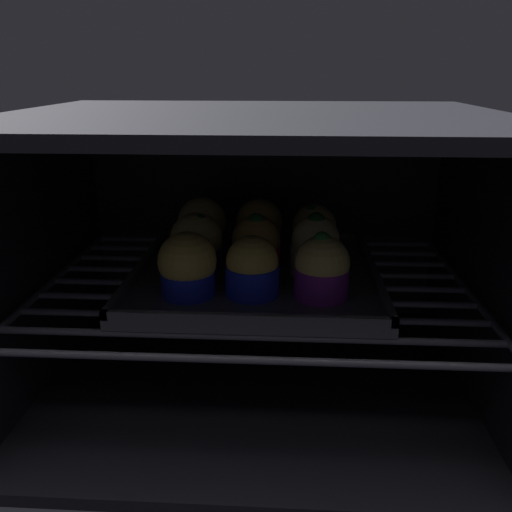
{
  "coord_description": "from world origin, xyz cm",
  "views": [
    {
      "loc": [
        3.93,
        -42.72,
        40.23
      ],
      "look_at": [
        0.0,
        22.92,
        17.35
      ],
      "focal_mm": 37.73,
      "sensor_mm": 36.0,
      "label": 1
    }
  ],
  "objects_px": {
    "baking_tray": "(256,275)",
    "muffin_row0_col0": "(188,266)",
    "muffin_row1_col2": "(315,247)",
    "muffin_row1_col0": "(196,244)",
    "muffin_row0_col2": "(322,269)",
    "muffin_row2_col0": "(202,227)",
    "muffin_row2_col2": "(314,231)",
    "muffin_row1_col1": "(253,245)",
    "muffin_row0_col1": "(255,268)",
    "muffin_row2_col1": "(261,228)"
  },
  "relations": [
    {
      "from": "muffin_row1_col1",
      "to": "muffin_row2_col1",
      "type": "height_order",
      "value": "same"
    },
    {
      "from": "muffin_row1_col1",
      "to": "baking_tray",
      "type": "bearing_deg",
      "value": -41.27
    },
    {
      "from": "muffin_row0_col2",
      "to": "muffin_row1_col0",
      "type": "relative_size",
      "value": 1.03
    },
    {
      "from": "muffin_row0_col0",
      "to": "muffin_row1_col1",
      "type": "distance_m",
      "value": 0.11
    },
    {
      "from": "muffin_row1_col1",
      "to": "muffin_row2_col1",
      "type": "relative_size",
      "value": 1.0
    },
    {
      "from": "muffin_row0_col0",
      "to": "muffin_row0_col1",
      "type": "relative_size",
      "value": 1.07
    },
    {
      "from": "muffin_row2_col2",
      "to": "muffin_row2_col0",
      "type": "bearing_deg",
      "value": 178.62
    },
    {
      "from": "baking_tray",
      "to": "muffin_row0_col0",
      "type": "relative_size",
      "value": 4.11
    },
    {
      "from": "baking_tray",
      "to": "muffin_row1_col0",
      "type": "relative_size",
      "value": 4.07
    },
    {
      "from": "muffin_row0_col0",
      "to": "muffin_row2_col0",
      "type": "height_order",
      "value": "muffin_row2_col0"
    },
    {
      "from": "muffin_row1_col1",
      "to": "muffin_row0_col0",
      "type": "bearing_deg",
      "value": -130.45
    },
    {
      "from": "muffin_row0_col0",
      "to": "muffin_row1_col2",
      "type": "xyz_separation_m",
      "value": [
        0.15,
        0.08,
        0.0
      ]
    },
    {
      "from": "muffin_row0_col2",
      "to": "muffin_row1_col1",
      "type": "relative_size",
      "value": 1.0
    },
    {
      "from": "muffin_row0_col1",
      "to": "muffin_row1_col1",
      "type": "xyz_separation_m",
      "value": [
        -0.01,
        0.08,
        0.0
      ]
    },
    {
      "from": "baking_tray",
      "to": "muffin_row0_col0",
      "type": "height_order",
      "value": "muffin_row0_col0"
    },
    {
      "from": "baking_tray",
      "to": "muffin_row2_col2",
      "type": "relative_size",
      "value": 4.26
    },
    {
      "from": "baking_tray",
      "to": "muffin_row1_col2",
      "type": "bearing_deg",
      "value": -1.92
    },
    {
      "from": "muffin_row1_col2",
      "to": "baking_tray",
      "type": "bearing_deg",
      "value": 178.08
    },
    {
      "from": "muffin_row0_col2",
      "to": "muffin_row1_col2",
      "type": "distance_m",
      "value": 0.07
    },
    {
      "from": "muffin_row1_col0",
      "to": "muffin_row1_col2",
      "type": "xyz_separation_m",
      "value": [
        0.15,
        -0.01,
        0.0
      ]
    },
    {
      "from": "muffin_row0_col0",
      "to": "muffin_row0_col1",
      "type": "xyz_separation_m",
      "value": [
        0.08,
        0.01,
        -0.0
      ]
    },
    {
      "from": "muffin_row2_col2",
      "to": "muffin_row0_col2",
      "type": "bearing_deg",
      "value": -88.85
    },
    {
      "from": "muffin_row1_col0",
      "to": "muffin_row1_col2",
      "type": "distance_m",
      "value": 0.15
    },
    {
      "from": "muffin_row2_col1",
      "to": "muffin_row1_col0",
      "type": "bearing_deg",
      "value": -137.71
    },
    {
      "from": "muffin_row1_col2",
      "to": "muffin_row2_col1",
      "type": "xyz_separation_m",
      "value": [
        -0.07,
        0.08,
        0.0
      ]
    },
    {
      "from": "muffin_row1_col1",
      "to": "muffin_row2_col0",
      "type": "bearing_deg",
      "value": 136.01
    },
    {
      "from": "muffin_row0_col2",
      "to": "muffin_row2_col0",
      "type": "bearing_deg",
      "value": 136.25
    },
    {
      "from": "muffin_row0_col2",
      "to": "muffin_row2_col1",
      "type": "bearing_deg",
      "value": 116.88
    },
    {
      "from": "muffin_row1_col0",
      "to": "muffin_row0_col0",
      "type": "bearing_deg",
      "value": -87.71
    },
    {
      "from": "muffin_row1_col1",
      "to": "muffin_row2_col2",
      "type": "height_order",
      "value": "muffin_row1_col1"
    },
    {
      "from": "muffin_row1_col1",
      "to": "muffin_row2_col2",
      "type": "bearing_deg",
      "value": 41.6
    },
    {
      "from": "muffin_row0_col2",
      "to": "muffin_row2_col0",
      "type": "distance_m",
      "value": 0.23
    },
    {
      "from": "baking_tray",
      "to": "muffin_row2_col0",
      "type": "height_order",
      "value": "muffin_row2_col0"
    },
    {
      "from": "muffin_row0_col1",
      "to": "muffin_row0_col2",
      "type": "xyz_separation_m",
      "value": [
        0.08,
        -0.0,
        0.0
      ]
    },
    {
      "from": "muffin_row1_col2",
      "to": "muffin_row0_col1",
      "type": "bearing_deg",
      "value": -135.28
    },
    {
      "from": "muffin_row0_col0",
      "to": "muffin_row1_col0",
      "type": "relative_size",
      "value": 0.99
    },
    {
      "from": "muffin_row2_col0",
      "to": "muffin_row2_col1",
      "type": "bearing_deg",
      "value": -1.55
    },
    {
      "from": "muffin_row0_col2",
      "to": "muffin_row1_col2",
      "type": "bearing_deg",
      "value": 93.49
    },
    {
      "from": "baking_tray",
      "to": "muffin_row1_col0",
      "type": "xyz_separation_m",
      "value": [
        -0.08,
        0.0,
        0.04
      ]
    },
    {
      "from": "muffin_row2_col1",
      "to": "muffin_row2_col2",
      "type": "bearing_deg",
      "value": -1.18
    },
    {
      "from": "baking_tray",
      "to": "muffin_row2_col2",
      "type": "distance_m",
      "value": 0.11
    },
    {
      "from": "muffin_row1_col0",
      "to": "muffin_row1_col2",
      "type": "relative_size",
      "value": 0.93
    },
    {
      "from": "baking_tray",
      "to": "muffin_row2_col0",
      "type": "relative_size",
      "value": 3.92
    },
    {
      "from": "muffin_row2_col0",
      "to": "muffin_row2_col2",
      "type": "distance_m",
      "value": 0.16
    },
    {
      "from": "muffin_row2_col0",
      "to": "muffin_row2_col2",
      "type": "xyz_separation_m",
      "value": [
        0.16,
        -0.0,
        -0.0
      ]
    },
    {
      "from": "muffin_row1_col2",
      "to": "muffin_row2_col1",
      "type": "relative_size",
      "value": 1.04
    },
    {
      "from": "baking_tray",
      "to": "muffin_row2_col1",
      "type": "height_order",
      "value": "muffin_row2_col1"
    },
    {
      "from": "muffin_row1_col2",
      "to": "muffin_row0_col2",
      "type": "bearing_deg",
      "value": -86.51
    },
    {
      "from": "muffin_row1_col1",
      "to": "muffin_row1_col2",
      "type": "bearing_deg",
      "value": -4.2
    },
    {
      "from": "muffin_row1_col2",
      "to": "muffin_row2_col0",
      "type": "relative_size",
      "value": 1.03
    }
  ]
}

